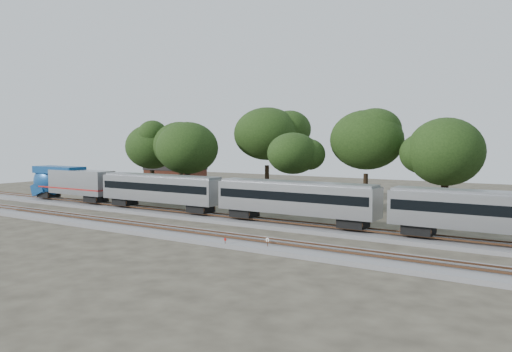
{
  "coord_description": "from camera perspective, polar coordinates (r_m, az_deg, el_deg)",
  "views": [
    {
      "loc": [
        28.91,
        -41.52,
        9.49
      ],
      "look_at": [
        -1.37,
        5.0,
        5.61
      ],
      "focal_mm": 35.0,
      "sensor_mm": 36.0,
      "label": 1
    }
  ],
  "objects": [
    {
      "name": "tree_0",
      "position": [
        84.97,
        -11.82,
        3.29
      ],
      "size": [
        8.73,
        8.73,
        12.31
      ],
      "color": "black",
      "rests_on": "ground"
    },
    {
      "name": "train",
      "position": [
        48.25,
        26.04,
        -3.7
      ],
      "size": [
        136.28,
        3.33,
        4.91
      ],
      "color": "#AAADB2",
      "rests_on": "ground"
    },
    {
      "name": "switch_stand_white",
      "position": [
        43.55,
        1.32,
        -7.6
      ],
      "size": [
        0.37,
        0.07,
        1.15
      ],
      "rotation": [
        0.0,
        0.0,
        -0.04
      ],
      "color": "#512D19",
      "rests_on": "ground"
    },
    {
      "name": "tree_3",
      "position": [
        77.95,
        1.27,
        4.83
      ],
      "size": [
        10.81,
        10.81,
        15.24
      ],
      "color": "black",
      "rests_on": "ground"
    },
    {
      "name": "tree_1",
      "position": [
        81.65,
        -8.61,
        3.45
      ],
      "size": [
        8.93,
        8.93,
        12.59
      ],
      "color": "black",
      "rests_on": "ground"
    },
    {
      "name": "ground",
      "position": [
        51.48,
        -1.77,
        -6.63
      ],
      "size": [
        160.0,
        160.0,
        0.0
      ],
      "primitive_type": "plane",
      "color": "#383328",
      "rests_on": "ground"
    },
    {
      "name": "tree_2",
      "position": [
        75.89,
        -7.88,
        3.17
      ],
      "size": [
        8.61,
        8.61,
        12.13
      ],
      "color": "black",
      "rests_on": "ground"
    },
    {
      "name": "switch_lever",
      "position": [
        43.39,
        1.9,
        -8.44
      ],
      "size": [
        0.51,
        0.32,
        0.3
      ],
      "primitive_type": "cube",
      "rotation": [
        0.0,
        0.0,
        0.04
      ],
      "color": "#512D19",
      "rests_on": "ground"
    },
    {
      "name": "tree_5",
      "position": [
        67.39,
        12.49,
        4.03
      ],
      "size": [
        9.82,
        9.82,
        13.84
      ],
      "color": "black",
      "rests_on": "ground"
    },
    {
      "name": "switch_stand_red",
      "position": [
        44.8,
        -3.54,
        -7.48
      ],
      "size": [
        0.29,
        0.08,
        0.91
      ],
      "rotation": [
        0.0,
        0.0,
        -0.2
      ],
      "color": "#512D19",
      "rests_on": "ground"
    },
    {
      "name": "tree_4",
      "position": [
        66.41,
        4.27,
        2.58
      ],
      "size": [
        8.01,
        8.01,
        11.29
      ],
      "color": "black",
      "rests_on": "ground"
    },
    {
      "name": "track_far",
      "position": [
        56.4,
        1.73,
        -5.48
      ],
      "size": [
        160.0,
        5.0,
        0.73
      ],
      "color": "slate",
      "rests_on": "ground"
    },
    {
      "name": "track_near",
      "position": [
        48.27,
        -4.51,
        -7.11
      ],
      "size": [
        160.0,
        5.0,
        0.73
      ],
      "color": "slate",
      "rests_on": "ground"
    },
    {
      "name": "brick_building",
      "position": [
        97.82,
        -9.2,
        -0.17
      ],
      "size": [
        10.57,
        7.75,
        4.89
      ],
      "rotation": [
        0.0,
        0.0,
        0.06
      ],
      "color": "brown",
      "rests_on": "ground"
    },
    {
      "name": "tree_6",
      "position": [
        63.78,
        20.85,
        2.59
      ],
      "size": [
        8.37,
        8.37,
        11.8
      ],
      "color": "black",
      "rests_on": "ground"
    }
  ]
}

